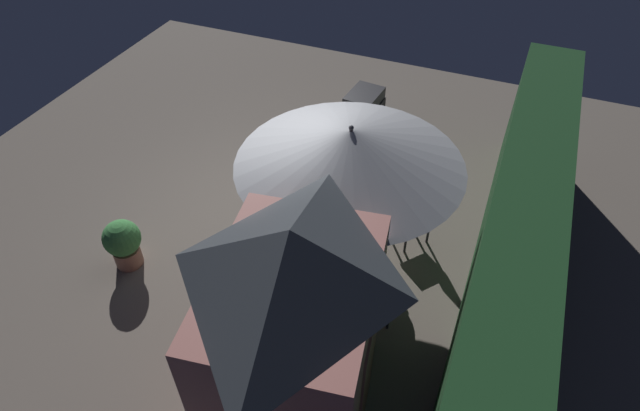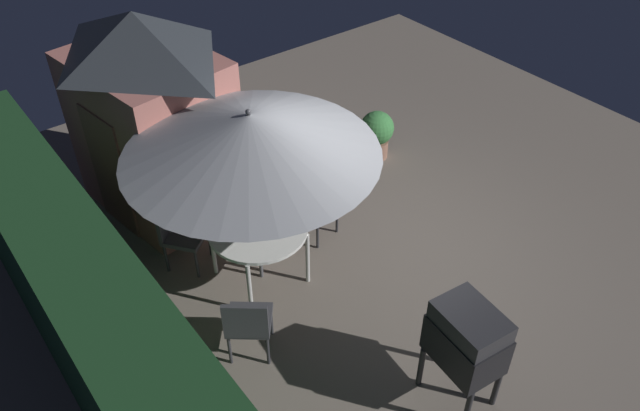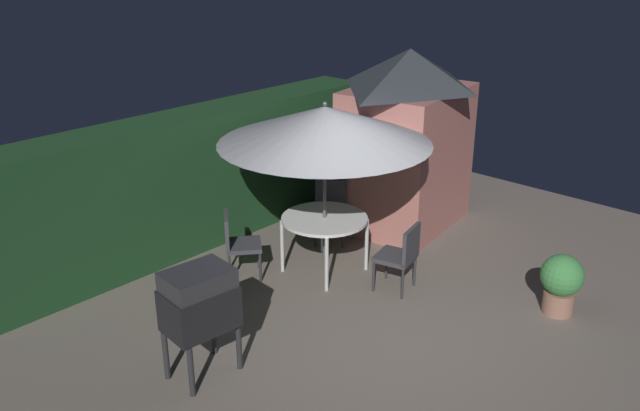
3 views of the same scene
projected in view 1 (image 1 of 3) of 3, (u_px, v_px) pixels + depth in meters
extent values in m
plane|color=#6B6056|center=(269.00, 214.00, 8.25)|extent=(11.00, 11.00, 0.00)
cube|color=#193D1E|center=(516.00, 229.00, 6.63)|extent=(6.47, 0.80, 1.95)
cube|color=#B26B60|center=(296.00, 347.00, 5.27)|extent=(2.10, 1.71, 2.16)
pyramid|color=#33383D|center=(291.00, 254.00, 4.35)|extent=(2.23, 1.81, 0.57)
cube|color=brown|center=(367.00, 375.00, 5.31)|extent=(0.80, 0.15, 1.68)
cylinder|color=white|center=(347.00, 226.00, 6.97)|extent=(1.15, 1.15, 0.04)
cylinder|color=beige|center=(329.00, 220.00, 7.62)|extent=(0.05, 0.05, 0.74)
cylinder|color=beige|center=(307.00, 259.00, 7.07)|extent=(0.05, 0.05, 0.74)
cylinder|color=beige|center=(383.00, 235.00, 7.39)|extent=(0.05, 0.05, 0.74)
cylinder|color=beige|center=(364.00, 277.00, 6.84)|extent=(0.05, 0.05, 0.74)
cylinder|color=#4C4C51|center=(348.00, 205.00, 6.71)|extent=(0.04, 0.04, 2.28)
cone|color=gray|center=(350.00, 147.00, 6.10)|extent=(2.74, 2.74, 0.47)
sphere|color=#4C4C51|center=(351.00, 128.00, 5.92)|extent=(0.06, 0.06, 0.06)
cube|color=black|center=(363.00, 115.00, 8.89)|extent=(0.75, 0.57, 0.45)
cube|color=#2B2B2E|center=(364.00, 98.00, 8.67)|extent=(0.71, 0.54, 0.20)
cylinder|color=#262628|center=(356.00, 128.00, 9.50)|extent=(0.06, 0.06, 0.55)
cylinder|color=#262628|center=(344.00, 147.00, 9.08)|extent=(0.06, 0.06, 0.55)
cylinder|color=#262628|center=(378.00, 133.00, 9.39)|extent=(0.06, 0.06, 0.55)
cylinder|color=#262628|center=(367.00, 152.00, 8.96)|extent=(0.06, 0.06, 0.55)
cube|color=#38383D|center=(369.00, 297.00, 6.51)|extent=(0.65, 0.65, 0.06)
cube|color=#38383D|center=(376.00, 299.00, 6.21)|extent=(0.32, 0.40, 0.45)
cylinder|color=#2C2C30|center=(358.00, 324.00, 6.48)|extent=(0.04, 0.04, 0.45)
cylinder|color=#2C2C30|center=(388.00, 317.00, 6.56)|extent=(0.04, 0.04, 0.45)
cylinder|color=#2C2C30|center=(348.00, 299.00, 6.76)|extent=(0.04, 0.04, 0.45)
cylinder|color=#2C2C30|center=(377.00, 292.00, 6.84)|extent=(0.04, 0.04, 0.45)
cube|color=#38383D|center=(411.00, 216.00, 7.56)|extent=(0.65, 0.65, 0.06)
cube|color=#38383D|center=(425.00, 200.00, 7.49)|extent=(0.33, 0.39, 0.45)
cylinder|color=#2C2C30|center=(429.00, 231.00, 7.66)|extent=(0.04, 0.04, 0.45)
cylinder|color=#2C2C30|center=(412.00, 214.00, 7.92)|extent=(0.04, 0.04, 0.45)
cylinder|color=#2C2C30|center=(406.00, 241.00, 7.52)|extent=(0.04, 0.04, 0.45)
cylinder|color=#2C2C30|center=(390.00, 223.00, 7.77)|extent=(0.04, 0.04, 0.45)
cube|color=#38383D|center=(271.00, 234.00, 7.30)|extent=(0.55, 0.55, 0.06)
cube|color=#38383D|center=(255.00, 221.00, 7.17)|extent=(0.46, 0.15, 0.45)
cylinder|color=#2C2C30|center=(262.00, 234.00, 7.62)|extent=(0.04, 0.04, 0.45)
cylinder|color=#2C2C30|center=(255.00, 254.00, 7.33)|extent=(0.04, 0.04, 0.45)
cylinder|color=#2C2C30|center=(289.00, 237.00, 7.57)|extent=(0.04, 0.04, 0.45)
cylinder|color=#2C2C30|center=(283.00, 258.00, 7.28)|extent=(0.04, 0.04, 0.45)
cylinder|color=#936651|center=(128.00, 256.00, 7.42)|extent=(0.37, 0.37, 0.28)
sphere|color=#3D8442|center=(122.00, 238.00, 7.17)|extent=(0.51, 0.51, 0.51)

